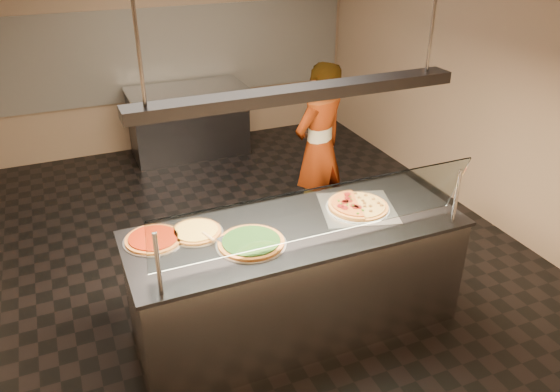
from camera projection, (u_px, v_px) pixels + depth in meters
name	position (u px, v px, depth m)	size (l,w,h in m)	color
ground	(255.00, 244.00, 5.56)	(5.00, 6.00, 0.02)	black
wall_back	(173.00, 37.00, 7.30)	(5.00, 0.02, 3.00)	#9F8066
wall_front	(490.00, 297.00, 2.40)	(5.00, 0.02, 3.00)	#9F8066
wall_right	(476.00, 72.00, 5.72)	(0.02, 6.00, 3.00)	#9F8066
tile_band	(175.00, 53.00, 7.37)	(4.90, 0.02, 1.20)	silver
serving_counter	(296.00, 278.00, 4.26)	(2.53, 0.94, 0.93)	#B7B7BC
sneeze_guard	(319.00, 213.00, 3.63)	(2.29, 0.18, 0.54)	#B7B7BC
perforated_tray	(357.00, 207.00, 4.29)	(0.70, 0.70, 0.01)	silver
half_pizza_pepperoni	(345.00, 207.00, 4.24)	(0.36, 0.51, 0.05)	#985521
half_pizza_sausage	(370.00, 202.00, 4.32)	(0.36, 0.51, 0.04)	#985521
pizza_spinach	(251.00, 242.00, 3.83)	(0.50, 0.50, 0.03)	silver
pizza_cheese	(196.00, 231.00, 3.96)	(0.39, 0.39, 0.03)	silver
pizza_tomato	(153.00, 239.00, 3.87)	(0.43, 0.43, 0.03)	silver
pizza_spatula	(216.00, 237.00, 3.86)	(0.23, 0.22, 0.02)	#B7B7BC
prep_table	(189.00, 121.00, 7.41)	(1.56, 0.74, 0.93)	#343439
worker	(319.00, 149.00, 5.49)	(0.64, 0.42, 1.76)	#35313A
heat_lamp_housing	(300.00, 93.00, 3.57)	(2.30, 0.18, 0.08)	#343439
lamp_rod_left	(135.00, 17.00, 2.97)	(0.02, 0.02, 1.01)	#B7B7BC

